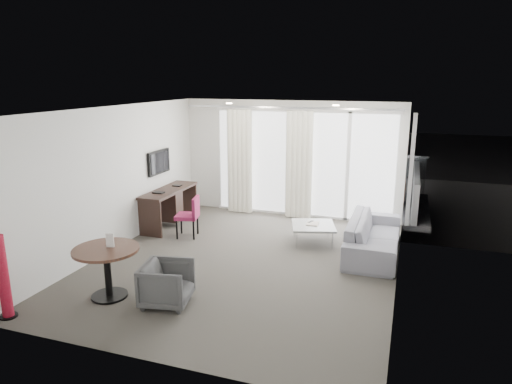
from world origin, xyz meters
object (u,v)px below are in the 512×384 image
(desk, at_px, (170,207))
(sofa, at_px, (374,235))
(desk_chair, at_px, (187,217))
(coffee_table, at_px, (313,233))
(tub_armchair, at_px, (167,284))
(round_table, at_px, (108,273))
(rattan_chair_a, at_px, (319,188))
(rattan_chair_b, at_px, (390,194))
(red_lamp, at_px, (3,277))

(desk, distance_m, sofa, 4.27)
(desk_chair, distance_m, coffee_table, 2.49)
(desk, xyz_separation_m, coffee_table, (3.13, -0.07, -0.21))
(desk, height_order, tub_armchair, desk)
(round_table, relative_size, sofa, 0.42)
(desk_chair, xyz_separation_m, rattan_chair_a, (2.02, 3.08, 0.03))
(desk_chair, distance_m, round_table, 2.69)
(tub_armchair, bearing_deg, desk_chair, 10.30)
(desk, height_order, rattan_chair_b, desk)
(rattan_chair_a, bearing_deg, tub_armchair, -98.16)
(desk_chair, distance_m, sofa, 3.59)
(round_table, distance_m, tub_armchair, 0.91)
(red_lamp, height_order, tub_armchair, red_lamp)
(desk, bearing_deg, tub_armchair, -61.49)
(red_lamp, relative_size, rattan_chair_b, 1.51)
(red_lamp, relative_size, sofa, 0.52)
(desk, height_order, desk_chair, desk_chair)
(tub_armchair, distance_m, coffee_table, 3.39)
(desk_chair, height_order, round_table, desk_chair)
(round_table, bearing_deg, rattan_chair_a, 71.69)
(round_table, bearing_deg, desk, 103.95)
(desk, relative_size, desk_chair, 2.05)
(desk_chair, bearing_deg, rattan_chair_b, 29.31)
(red_lamp, height_order, rattan_chair_b, red_lamp)
(red_lamp, distance_m, tub_armchair, 2.09)
(desk, height_order, red_lamp, red_lamp)
(desk_chair, bearing_deg, round_table, -100.07)
(desk, height_order, coffee_table, desk)
(desk, height_order, sofa, desk)
(desk, relative_size, rattan_chair_a, 1.93)
(tub_armchair, height_order, rattan_chair_a, rattan_chair_a)
(round_table, relative_size, rattan_chair_a, 1.07)
(desk, bearing_deg, sofa, -3.02)
(tub_armchair, relative_size, rattan_chair_b, 0.88)
(rattan_chair_a, bearing_deg, rattan_chair_b, 9.62)
(desk_chair, xyz_separation_m, rattan_chair_b, (3.71, 3.31, -0.03))
(tub_armchair, bearing_deg, coffee_table, -35.83)
(coffee_table, bearing_deg, tub_armchair, -114.78)
(sofa, bearing_deg, tub_armchair, 138.75)
(rattan_chair_b, bearing_deg, coffee_table, -89.65)
(red_lamp, xyz_separation_m, rattan_chair_b, (4.51, 6.92, -0.19))
(desk, bearing_deg, red_lamp, -91.55)
(round_table, height_order, tub_armchair, round_table)
(sofa, relative_size, rattan_chair_a, 2.54)
(round_table, xyz_separation_m, tub_armchair, (0.91, 0.08, -0.07))
(round_table, relative_size, rattan_chair_b, 1.23)
(tub_armchair, bearing_deg, red_lamp, 107.76)
(desk, relative_size, coffee_table, 2.11)
(coffee_table, xyz_separation_m, sofa, (1.14, -0.16, 0.14))
(sofa, bearing_deg, rattan_chair_b, -2.47)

